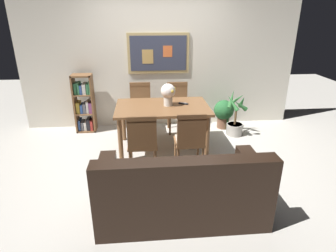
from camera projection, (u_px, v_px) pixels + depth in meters
The scene contains 13 objects.
ground_plane at pixel (167, 160), 4.40m from camera, with size 12.00×12.00×0.00m, color #B7B2A8.
wall_back_with_painting at pixel (160, 59), 5.37m from camera, with size 5.20×0.14×2.60m.
dining_table at pixel (162, 112), 4.53m from camera, with size 1.47×0.96×0.74m.
dining_chair_far_right at pixel (178, 103), 5.33m from camera, with size 0.40×0.41×0.91m.
dining_chair_near_left at pixel (142, 140), 3.79m from camera, with size 0.40×0.41×0.91m.
dining_chair_far_left at pixel (141, 103), 5.31m from camera, with size 0.40×0.41×0.91m.
dining_chair_near_right at pixel (190, 138), 3.86m from camera, with size 0.40×0.41×0.91m.
leather_couch at pixel (182, 192), 3.08m from camera, with size 1.80×0.84×0.84m.
bookshelf at pixel (85, 105), 5.29m from camera, with size 0.36×0.28×1.08m.
potted_ivy at pixel (224, 112), 5.50m from camera, with size 0.39×0.39×0.58m.
potted_palm at pixel (235, 120), 5.19m from camera, with size 0.41×0.43×0.84m.
flower_vase at pixel (168, 93), 4.45m from camera, with size 0.24×0.23×0.35m.
tv_remote at pixel (183, 103), 4.58m from camera, with size 0.16×0.11×0.02m.
Camera 1 is at (-0.33, -3.87, 2.13)m, focal length 30.36 mm.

